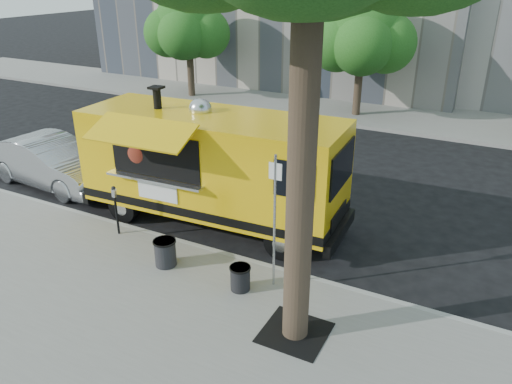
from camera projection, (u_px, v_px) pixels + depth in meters
ground at (245, 242)px, 12.85m from camera, size 120.00×120.00×0.00m
sidewalk at (146, 331)px, 9.58m from camera, size 60.00×6.00×0.15m
curb at (227, 256)px, 12.07m from camera, size 60.00×0.14×0.16m
far_sidewalk at (381, 114)px, 23.73m from camera, size 60.00×5.00×0.15m
tree_well at (295, 333)px, 9.43m from camera, size 1.20×1.20×0.02m
far_tree_a at (188, 25)px, 25.45m from camera, size 3.42×3.42×5.36m
far_tree_b at (363, 33)px, 21.96m from camera, size 3.60×3.60×5.50m
sign_post at (275, 215)px, 10.18m from camera, size 0.28×0.06×3.00m
parking_meter at (115, 204)px, 12.62m from camera, size 0.11×0.11×1.33m
food_truck at (211, 165)px, 13.17m from camera, size 7.38×3.65×3.60m
sedan at (52, 162)px, 15.92m from camera, size 4.88×2.01×1.57m
trash_bin_left at (165, 252)px, 11.45m from camera, size 0.53×0.53×0.64m
trash_bin_right at (240, 277)px, 10.60m from camera, size 0.46×0.46×0.55m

